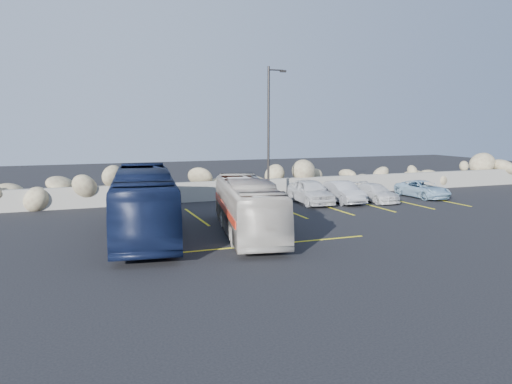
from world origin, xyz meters
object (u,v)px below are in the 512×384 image
object	(u,v)px
lamppost	(269,131)
car_a	(311,191)
car_d	(423,189)
car_c	(375,193)
vintage_bus	(248,207)
car_b	(342,192)
tour_coach	(144,202)

from	to	relation	value
lamppost	car_a	world-z (taller)	lamppost
car_d	car_c	bearing A→B (deg)	-178.29
car_c	lamppost	bearing A→B (deg)	166.88
vintage_bus	car_d	size ratio (longest dim) A/B	2.17
vintage_bus	car_a	xyz separation A→B (m)	(6.36, 6.57, -0.46)
vintage_bus	car_c	world-z (taller)	vintage_bus
vintage_bus	lamppost	bearing A→B (deg)	72.51
vintage_bus	car_b	bearing A→B (deg)	47.73
car_b	car_a	bearing A→B (deg)	170.87
lamppost	vintage_bus	distance (m)	8.81
tour_coach	car_a	bearing A→B (deg)	33.96
lamppost	car_b	xyz separation A→B (m)	(4.34, -1.09, -3.66)
lamppost	tour_coach	world-z (taller)	lamppost
car_a	car_b	size ratio (longest dim) A/B	1.11
lamppost	vintage_bus	size ratio (longest dim) A/B	0.94
lamppost	car_c	size ratio (longest dim) A/B	2.17
car_a	lamppost	bearing A→B (deg)	168.80
lamppost	car_a	distance (m)	4.35
car_a	car_b	bearing A→B (deg)	-8.06
tour_coach	vintage_bus	bearing A→B (deg)	-10.35
tour_coach	lamppost	bearing A→B (deg)	43.48
vintage_bus	car_c	xyz separation A→B (m)	(10.43, 5.90, -0.65)
lamppost	car_d	size ratio (longest dim) A/B	2.03
car_d	vintage_bus	bearing A→B (deg)	-158.51
car_c	car_d	bearing A→B (deg)	2.09
tour_coach	car_d	xyz separation A→B (m)	(18.41, 4.76, -0.89)
lamppost	tour_coach	size ratio (longest dim) A/B	0.78
tour_coach	car_b	size ratio (longest dim) A/B	2.67
lamppost	car_d	bearing A→B (deg)	-6.13
vintage_bus	car_c	bearing A→B (deg)	40.66
car_b	vintage_bus	bearing A→B (deg)	-140.25
car_b	car_d	distance (m)	5.92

